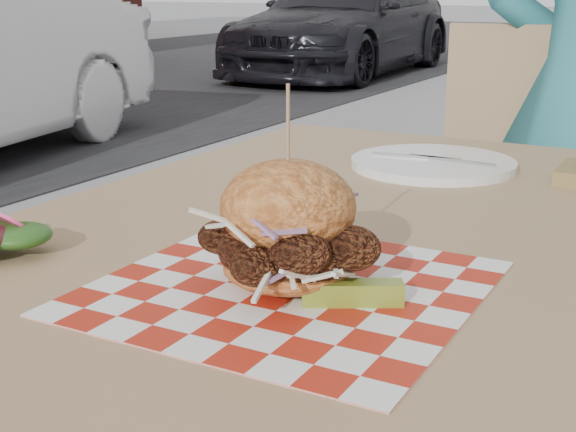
{
  "coord_description": "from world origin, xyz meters",
  "views": [
    {
      "loc": [
        0.52,
        -0.99,
        1.04
      ],
      "look_at": [
        0.16,
        -0.34,
        0.82
      ],
      "focal_mm": 50.0,
      "sensor_mm": 36.0,
      "label": 1
    }
  ],
  "objects_px": {
    "sandwich": "(288,233)",
    "car_dark": "(345,23)",
    "patio_chair": "(512,196)",
    "patio_table": "(350,272)"
  },
  "relations": [
    {
      "from": "car_dark",
      "to": "sandwich",
      "type": "distance_m",
      "value": 9.08
    },
    {
      "from": "car_dark",
      "to": "patio_table",
      "type": "relative_size",
      "value": 3.4
    },
    {
      "from": "patio_chair",
      "to": "sandwich",
      "type": "bearing_deg",
      "value": -94.34
    },
    {
      "from": "patio_chair",
      "to": "sandwich",
      "type": "relative_size",
      "value": 4.73
    },
    {
      "from": "patio_table",
      "to": "patio_chair",
      "type": "bearing_deg",
      "value": 90.75
    },
    {
      "from": "sandwich",
      "to": "patio_table",
      "type": "bearing_deg",
      "value": 101.0
    },
    {
      "from": "sandwich",
      "to": "car_dark",
      "type": "bearing_deg",
      "value": 114.46
    },
    {
      "from": "car_dark",
      "to": "patio_chair",
      "type": "bearing_deg",
      "value": -64.01
    },
    {
      "from": "car_dark",
      "to": "sandwich",
      "type": "xyz_separation_m",
      "value": [
        3.76,
        -8.27,
        0.22
      ]
    },
    {
      "from": "car_dark",
      "to": "patio_chair",
      "type": "distance_m",
      "value": 7.94
    }
  ]
}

